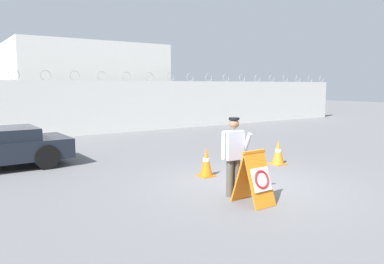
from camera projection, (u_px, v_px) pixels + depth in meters
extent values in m
plane|color=slate|center=(247.00, 185.00, 9.04)|extent=(90.00, 90.00, 0.00)
cube|color=silver|center=(89.00, 108.00, 18.01)|extent=(36.00, 0.30, 2.61)
torus|color=gray|center=(14.00, 75.00, 16.00)|extent=(0.47, 0.03, 0.47)
torus|color=gray|center=(45.00, 75.00, 16.73)|extent=(0.47, 0.03, 0.47)
torus|color=gray|center=(75.00, 76.00, 17.46)|extent=(0.47, 0.03, 0.47)
torus|color=gray|center=(101.00, 76.00, 18.19)|extent=(0.47, 0.03, 0.47)
torus|color=gray|center=(126.00, 76.00, 18.92)|extent=(0.47, 0.03, 0.47)
torus|color=gray|center=(149.00, 77.00, 19.64)|extent=(0.47, 0.03, 0.47)
torus|color=gray|center=(170.00, 77.00, 20.37)|extent=(0.47, 0.03, 0.47)
torus|color=gray|center=(190.00, 77.00, 21.10)|extent=(0.47, 0.03, 0.47)
torus|color=gray|center=(209.00, 78.00, 21.83)|extent=(0.47, 0.03, 0.47)
torus|color=gray|center=(226.00, 78.00, 22.56)|extent=(0.47, 0.03, 0.47)
torus|color=gray|center=(242.00, 78.00, 23.29)|extent=(0.47, 0.03, 0.47)
torus|color=gray|center=(257.00, 78.00, 24.02)|extent=(0.47, 0.03, 0.47)
torus|color=gray|center=(272.00, 78.00, 24.75)|extent=(0.47, 0.03, 0.47)
torus|color=gray|center=(285.00, 79.00, 25.47)|extent=(0.47, 0.03, 0.47)
torus|color=gray|center=(298.00, 79.00, 26.20)|extent=(0.47, 0.03, 0.47)
torus|color=gray|center=(310.00, 79.00, 26.93)|extent=(0.47, 0.03, 0.47)
torus|color=gray|center=(321.00, 79.00, 27.66)|extent=(0.47, 0.03, 0.47)
cube|color=silver|center=(83.00, 86.00, 22.36)|extent=(8.26, 6.71, 4.70)
cube|color=orange|center=(260.00, 180.00, 7.41)|extent=(0.57, 0.41, 1.06)
cube|color=orange|center=(247.00, 176.00, 7.70)|extent=(0.57, 0.41, 1.06)
cube|color=orange|center=(254.00, 152.00, 7.48)|extent=(0.60, 0.08, 0.05)
cube|color=white|center=(261.00, 179.00, 7.37)|extent=(0.48, 0.19, 0.45)
torus|color=red|center=(262.00, 180.00, 7.36)|extent=(0.38, 0.18, 0.37)
cylinder|color=#514C42|center=(230.00, 178.00, 8.04)|extent=(0.15, 0.15, 0.81)
cylinder|color=#514C42|center=(237.00, 177.00, 8.13)|extent=(0.15, 0.15, 0.81)
cube|color=silver|center=(234.00, 145.00, 8.00)|extent=(0.44, 0.26, 0.62)
sphere|color=#936B4C|center=(234.00, 124.00, 7.94)|extent=(0.22, 0.22, 0.22)
cylinder|color=silver|center=(224.00, 146.00, 7.87)|extent=(0.09, 0.09, 0.59)
cylinder|color=silver|center=(246.00, 145.00, 8.04)|extent=(0.12, 0.34, 0.57)
cylinder|color=black|center=(234.00, 119.00, 7.93)|extent=(0.23, 0.23, 0.05)
cube|color=orange|center=(278.00, 164.00, 11.37)|extent=(0.43, 0.43, 0.03)
cone|color=orange|center=(278.00, 152.00, 11.32)|extent=(0.36, 0.36, 0.70)
cylinder|color=white|center=(278.00, 151.00, 11.32)|extent=(0.18, 0.18, 0.10)
cube|color=orange|center=(206.00, 176.00, 9.88)|extent=(0.40, 0.40, 0.03)
cone|color=orange|center=(206.00, 161.00, 9.83)|extent=(0.34, 0.34, 0.75)
cylinder|color=white|center=(206.00, 160.00, 9.82)|extent=(0.17, 0.17, 0.10)
cylinder|color=black|center=(47.00, 157.00, 10.67)|extent=(0.71, 0.21, 0.71)
cylinder|color=black|center=(33.00, 148.00, 12.12)|extent=(0.71, 0.21, 0.71)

